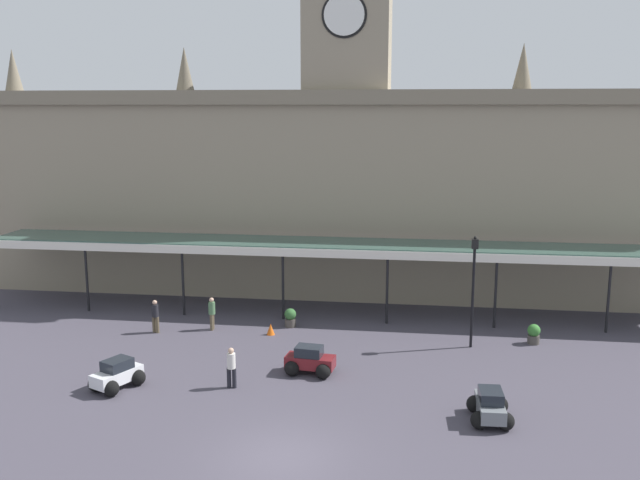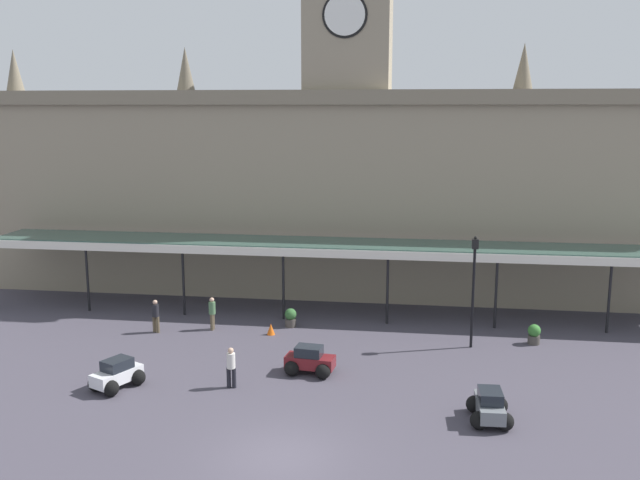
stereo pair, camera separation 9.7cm
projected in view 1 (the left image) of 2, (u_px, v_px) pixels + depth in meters
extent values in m
plane|color=#45404C|center=(282.00, 457.00, 22.30)|extent=(140.00, 140.00, 0.00)
cube|color=gray|center=(347.00, 193.00, 41.62)|extent=(43.74, 5.62, 11.98)
cube|color=gray|center=(343.00, 97.00, 37.69)|extent=(43.74, 0.30, 0.80)
cube|color=gray|center=(348.00, 34.00, 39.89)|extent=(4.80, 4.80, 6.38)
cylinder|color=white|center=(344.00, 15.00, 37.35)|extent=(2.20, 0.12, 2.20)
cylinder|color=black|center=(344.00, 15.00, 37.39)|extent=(2.46, 0.06, 2.46)
cone|color=#6E6554|center=(13.00, 70.00, 43.04)|extent=(1.10, 1.10, 2.60)
cone|color=#6E6554|center=(185.00, 69.00, 41.56)|extent=(1.10, 1.10, 2.60)
cone|color=#6E6554|center=(523.00, 67.00, 38.93)|extent=(1.10, 1.10, 2.60)
cube|color=#38564C|center=(338.00, 244.00, 37.15)|extent=(38.18, 3.20, 0.16)
cube|color=silver|center=(334.00, 254.00, 35.63)|extent=(38.18, 0.12, 0.44)
cylinder|color=black|center=(87.00, 278.00, 37.93)|extent=(0.14, 0.14, 3.77)
cylinder|color=black|center=(183.00, 281.00, 37.20)|extent=(0.14, 0.14, 3.77)
cylinder|color=black|center=(283.00, 284.00, 36.47)|extent=(0.14, 0.14, 3.77)
cylinder|color=black|center=(387.00, 288.00, 35.74)|extent=(0.14, 0.14, 3.77)
cylinder|color=black|center=(496.00, 292.00, 35.01)|extent=(0.14, 0.14, 3.77)
cylinder|color=black|center=(609.00, 296.00, 34.28)|extent=(0.14, 0.14, 3.77)
cube|color=silver|center=(117.00, 376.00, 27.66)|extent=(1.68, 2.23, 0.50)
cube|color=#1E232B|center=(117.00, 364.00, 27.62)|extent=(1.20, 1.34, 0.42)
sphere|color=black|center=(111.00, 389.00, 26.91)|extent=(0.64, 0.64, 0.64)
sphere|color=black|center=(96.00, 384.00, 27.39)|extent=(0.64, 0.64, 0.64)
sphere|color=black|center=(138.00, 377.00, 28.01)|extent=(0.64, 0.64, 0.64)
sphere|color=black|center=(123.00, 373.00, 28.49)|extent=(0.64, 0.64, 0.64)
cube|color=slate|center=(490.00, 407.00, 24.77)|extent=(0.96, 2.08, 0.50)
cube|color=#1E232B|center=(491.00, 396.00, 24.64)|extent=(0.84, 1.13, 0.42)
sphere|color=black|center=(475.00, 404.00, 25.51)|extent=(0.64, 0.64, 0.64)
sphere|color=black|center=(499.00, 405.00, 25.43)|extent=(0.64, 0.64, 0.64)
sphere|color=black|center=(480.00, 420.00, 24.19)|extent=(0.64, 0.64, 0.64)
sphere|color=black|center=(505.00, 421.00, 24.11)|extent=(0.64, 0.64, 0.64)
cube|color=maroon|center=(310.00, 362.00, 29.21)|extent=(2.14, 1.11, 0.50)
cube|color=#1E232B|center=(309.00, 351.00, 29.13)|extent=(1.18, 0.92, 0.42)
sphere|color=black|center=(328.00, 364.00, 29.50)|extent=(0.64, 0.64, 0.64)
sphere|color=black|center=(323.00, 371.00, 28.66)|extent=(0.64, 0.64, 0.64)
sphere|color=black|center=(298.00, 361.00, 29.83)|extent=(0.64, 0.64, 0.64)
sphere|color=black|center=(292.00, 368.00, 28.99)|extent=(0.64, 0.64, 0.64)
cylinder|color=brown|center=(212.00, 322.00, 34.87)|extent=(0.17, 0.17, 0.82)
cylinder|color=brown|center=(213.00, 321.00, 35.09)|extent=(0.17, 0.17, 0.82)
cylinder|color=#4C724C|center=(212.00, 308.00, 34.84)|extent=(0.34, 0.34, 0.62)
sphere|color=tan|center=(211.00, 300.00, 34.76)|extent=(0.23, 0.23, 0.23)
cylinder|color=brown|center=(157.00, 325.00, 34.49)|extent=(0.17, 0.17, 0.82)
cylinder|color=brown|center=(154.00, 324.00, 34.58)|extent=(0.17, 0.17, 0.82)
cylinder|color=black|center=(155.00, 311.00, 34.40)|extent=(0.34, 0.34, 0.62)
sphere|color=tan|center=(155.00, 302.00, 34.32)|extent=(0.23, 0.23, 0.23)
cylinder|color=black|center=(229.00, 378.00, 27.75)|extent=(0.17, 0.17, 0.82)
cylinder|color=black|center=(234.00, 378.00, 27.72)|extent=(0.17, 0.17, 0.82)
cylinder|color=silver|center=(231.00, 361.00, 27.60)|extent=(0.34, 0.34, 0.62)
sphere|color=tan|center=(231.00, 351.00, 27.52)|extent=(0.23, 0.23, 0.23)
cylinder|color=black|center=(473.00, 298.00, 32.08)|extent=(0.13, 0.13, 4.71)
cube|color=black|center=(475.00, 244.00, 31.59)|extent=(0.30, 0.30, 0.44)
sphere|color=black|center=(475.00, 238.00, 31.54)|extent=(0.14, 0.14, 0.14)
cone|color=orange|center=(271.00, 329.00, 34.24)|extent=(0.40, 0.40, 0.56)
cylinder|color=#47423D|center=(533.00, 339.00, 32.93)|extent=(0.56, 0.56, 0.42)
sphere|color=#367630|center=(534.00, 330.00, 32.85)|extent=(0.60, 0.60, 0.60)
cylinder|color=#47423D|center=(290.00, 323.00, 35.48)|extent=(0.56, 0.56, 0.42)
sphere|color=#32622F|center=(290.00, 314.00, 35.40)|extent=(0.60, 0.60, 0.60)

